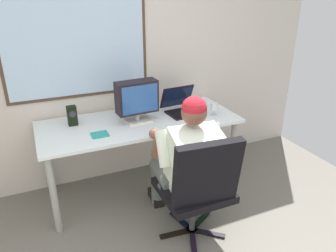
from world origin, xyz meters
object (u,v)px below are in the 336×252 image
(wine_glass, at_px, (214,107))
(desk_speaker, at_px, (72,116))
(cd_case, at_px, (100,135))
(office_chair, at_px, (199,185))
(person_seated, at_px, (186,159))
(desk, at_px, (140,129))
(crt_monitor, at_px, (137,98))
(laptop, at_px, (181,105))

(wine_glass, distance_m, desk_speaker, 1.32)
(wine_glass, relative_size, desk_speaker, 0.71)
(cd_case, bearing_deg, wine_glass, 0.37)
(office_chair, xyz_separation_m, person_seated, (0.02, 0.26, 0.08))
(wine_glass, height_order, desk_speaker, desk_speaker)
(desk, xyz_separation_m, desk_speaker, (-0.58, 0.14, 0.17))
(desk, xyz_separation_m, crt_monitor, (-0.02, -0.01, 0.31))
(desk, height_order, laptop, laptop)
(office_chair, height_order, cd_case, office_chair)
(office_chair, bearing_deg, person_seated, 85.57)
(person_seated, height_order, laptop, person_seated)
(desk_speaker, bearing_deg, desk, -13.95)
(wine_glass, xyz_separation_m, desk_speaker, (-1.28, 0.30, 0.01))
(desk, height_order, desk_speaker, desk_speaker)
(office_chair, relative_size, cd_case, 6.68)
(laptop, bearing_deg, person_seated, -112.51)
(office_chair, distance_m, crt_monitor, 0.99)
(desk_speaker, bearing_deg, cd_case, -61.41)
(office_chair, height_order, laptop, laptop)
(cd_case, bearing_deg, laptop, 14.98)
(crt_monitor, distance_m, laptop, 0.51)
(person_seated, xyz_separation_m, desk_speaker, (-0.76, 0.75, 0.22))
(wine_glass, relative_size, cd_case, 0.89)
(desk_speaker, height_order, cd_case, desk_speaker)
(laptop, bearing_deg, cd_case, -165.02)
(wine_glass, bearing_deg, desk_speaker, 166.66)
(crt_monitor, bearing_deg, desk, 17.63)
(crt_monitor, relative_size, desk_speaker, 2.15)
(crt_monitor, height_order, wine_glass, crt_monitor)
(crt_monitor, relative_size, wine_glass, 3.04)
(office_chair, relative_size, desk_speaker, 5.34)
(crt_monitor, relative_size, laptop, 1.03)
(office_chair, xyz_separation_m, cd_case, (-0.57, 0.70, 0.22))
(desk, height_order, wine_glass, wine_glass)
(crt_monitor, xyz_separation_m, laptop, (0.48, 0.07, -0.16))
(desk, distance_m, laptop, 0.49)
(laptop, relative_size, cd_case, 2.62)
(desk, distance_m, person_seated, 0.64)
(laptop, distance_m, cd_case, 0.91)
(office_chair, relative_size, person_seated, 0.81)
(desk, distance_m, desk_speaker, 0.62)
(office_chair, bearing_deg, desk, 100.55)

